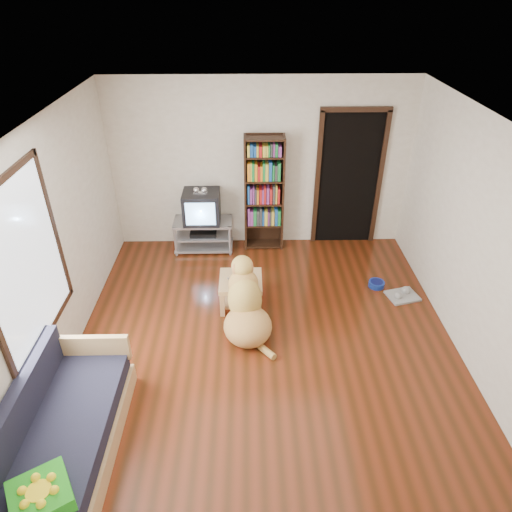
{
  "coord_description": "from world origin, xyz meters",
  "views": [
    {
      "loc": [
        -0.2,
        -4.04,
        3.78
      ],
      "look_at": [
        -0.11,
        0.56,
        0.9
      ],
      "focal_mm": 32.0,
      "sensor_mm": 36.0,
      "label": 1
    }
  ],
  "objects_px": {
    "laptop": "(241,280)",
    "sofa": "(64,433)",
    "green_cushion": "(41,496)",
    "tv_stand": "(204,234)",
    "dog_bowl": "(376,284)",
    "grey_rag": "(402,296)",
    "dog": "(246,307)",
    "crt_tv": "(202,206)",
    "coffee_table": "(241,287)",
    "bookshelf": "(264,188)"
  },
  "relations": [
    {
      "from": "laptop",
      "to": "sofa",
      "type": "distance_m",
      "value": 2.67
    },
    {
      "from": "green_cushion",
      "to": "laptop",
      "type": "bearing_deg",
      "value": 31.74
    },
    {
      "from": "green_cushion",
      "to": "tv_stand",
      "type": "relative_size",
      "value": 0.46
    },
    {
      "from": "laptop",
      "to": "dog_bowl",
      "type": "bearing_deg",
      "value": -11.43
    },
    {
      "from": "laptop",
      "to": "tv_stand",
      "type": "xyz_separation_m",
      "value": [
        -0.6,
        1.48,
        -0.14
      ]
    },
    {
      "from": "dog_bowl",
      "to": "grey_rag",
      "type": "bearing_deg",
      "value": -39.81
    },
    {
      "from": "tv_stand",
      "to": "laptop",
      "type": "bearing_deg",
      "value": -67.98
    },
    {
      "from": "dog_bowl",
      "to": "dog",
      "type": "height_order",
      "value": "dog"
    },
    {
      "from": "crt_tv",
      "to": "dog",
      "type": "relative_size",
      "value": 0.53
    },
    {
      "from": "crt_tv",
      "to": "laptop",
      "type": "bearing_deg",
      "value": -68.27
    },
    {
      "from": "tv_stand",
      "to": "sofa",
      "type": "relative_size",
      "value": 0.5
    },
    {
      "from": "tv_stand",
      "to": "crt_tv",
      "type": "distance_m",
      "value": 0.47
    },
    {
      "from": "laptop",
      "to": "coffee_table",
      "type": "bearing_deg",
      "value": 66.98
    },
    {
      "from": "green_cushion",
      "to": "dog_bowl",
      "type": "bearing_deg",
      "value": 12.71
    },
    {
      "from": "crt_tv",
      "to": "coffee_table",
      "type": "height_order",
      "value": "crt_tv"
    },
    {
      "from": "dog_bowl",
      "to": "grey_rag",
      "type": "distance_m",
      "value": 0.39
    },
    {
      "from": "coffee_table",
      "to": "laptop",
      "type": "bearing_deg",
      "value": -90.0
    },
    {
      "from": "dog_bowl",
      "to": "tv_stand",
      "type": "bearing_deg",
      "value": 156.48
    },
    {
      "from": "green_cushion",
      "to": "dog_bowl",
      "type": "distance_m",
      "value": 4.7
    },
    {
      "from": "laptop",
      "to": "sofa",
      "type": "xyz_separation_m",
      "value": [
        -1.57,
        -2.15,
        -0.15
      ]
    },
    {
      "from": "grey_rag",
      "to": "coffee_table",
      "type": "xyz_separation_m",
      "value": [
        -2.21,
        -0.11,
        0.27
      ]
    },
    {
      "from": "dog_bowl",
      "to": "grey_rag",
      "type": "height_order",
      "value": "dog_bowl"
    },
    {
      "from": "laptop",
      "to": "coffee_table",
      "type": "distance_m",
      "value": 0.14
    },
    {
      "from": "dog_bowl",
      "to": "coffee_table",
      "type": "distance_m",
      "value": 1.95
    },
    {
      "from": "laptop",
      "to": "green_cushion",
      "type": "bearing_deg",
      "value": -139.84
    },
    {
      "from": "dog_bowl",
      "to": "bookshelf",
      "type": "relative_size",
      "value": 0.12
    },
    {
      "from": "grey_rag",
      "to": "tv_stand",
      "type": "relative_size",
      "value": 0.44
    },
    {
      "from": "dog_bowl",
      "to": "sofa",
      "type": "distance_m",
      "value": 4.31
    },
    {
      "from": "tv_stand",
      "to": "dog",
      "type": "height_order",
      "value": "dog"
    },
    {
      "from": "coffee_table",
      "to": "dog_bowl",
      "type": "bearing_deg",
      "value": 10.72
    },
    {
      "from": "grey_rag",
      "to": "bookshelf",
      "type": "bearing_deg",
      "value": 142.29
    },
    {
      "from": "bookshelf",
      "to": "sofa",
      "type": "xyz_separation_m",
      "value": [
        -1.92,
        -3.72,
        -0.74
      ]
    },
    {
      "from": "grey_rag",
      "to": "bookshelf",
      "type": "relative_size",
      "value": 0.22
    },
    {
      "from": "crt_tv",
      "to": "coffee_table",
      "type": "distance_m",
      "value": 1.66
    },
    {
      "from": "dog_bowl",
      "to": "grey_rag",
      "type": "xyz_separation_m",
      "value": [
        0.3,
        -0.25,
        -0.03
      ]
    },
    {
      "from": "crt_tv",
      "to": "bookshelf",
      "type": "bearing_deg",
      "value": 4.32
    },
    {
      "from": "green_cushion",
      "to": "sofa",
      "type": "relative_size",
      "value": 0.23
    },
    {
      "from": "dog_bowl",
      "to": "laptop",
      "type": "bearing_deg",
      "value": -168.41
    },
    {
      "from": "sofa",
      "to": "tv_stand",
      "type": "bearing_deg",
      "value": 74.98
    },
    {
      "from": "grey_rag",
      "to": "tv_stand",
      "type": "height_order",
      "value": "tv_stand"
    },
    {
      "from": "grey_rag",
      "to": "coffee_table",
      "type": "height_order",
      "value": "coffee_table"
    },
    {
      "from": "green_cushion",
      "to": "grey_rag",
      "type": "height_order",
      "value": "green_cushion"
    },
    {
      "from": "sofa",
      "to": "green_cushion",
      "type": "bearing_deg",
      "value": -80.19
    },
    {
      "from": "tv_stand",
      "to": "sofa",
      "type": "height_order",
      "value": "sofa"
    },
    {
      "from": "green_cushion",
      "to": "crt_tv",
      "type": "xyz_separation_m",
      "value": [
        0.85,
        4.37,
        0.25
      ]
    },
    {
      "from": "green_cushion",
      "to": "dog",
      "type": "xyz_separation_m",
      "value": [
        1.52,
        2.39,
        -0.15
      ]
    },
    {
      "from": "sofa",
      "to": "laptop",
      "type": "bearing_deg",
      "value": 53.81
    },
    {
      "from": "green_cushion",
      "to": "sofa",
      "type": "bearing_deg",
      "value": 68.36
    },
    {
      "from": "tv_stand",
      "to": "green_cushion",
      "type": "bearing_deg",
      "value": -101.06
    },
    {
      "from": "tv_stand",
      "to": "crt_tv",
      "type": "relative_size",
      "value": 1.55
    }
  ]
}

